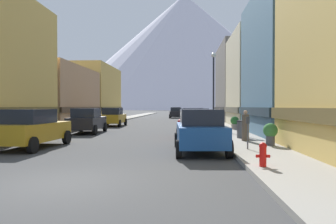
# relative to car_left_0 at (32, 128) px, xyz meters

# --- Properties ---
(ground_plane) EXTENTS (400.00, 400.00, 0.00)m
(ground_plane) POSITION_rel_car_left_0_xyz_m (3.80, -6.62, -0.90)
(ground_plane) COLOR #3C3C3C
(sidewalk_left) EXTENTS (2.50, 100.00, 0.15)m
(sidewalk_left) POSITION_rel_car_left_0_xyz_m (-2.45, 28.38, -0.82)
(sidewalk_left) COLOR gray
(sidewalk_left) RESTS_ON ground
(sidewalk_right) EXTENTS (2.50, 100.00, 0.15)m
(sidewalk_right) POSITION_rel_car_left_0_xyz_m (10.05, 28.38, -0.82)
(sidewalk_right) COLOR gray
(sidewalk_right) RESTS_ON ground
(storefront_left_2) EXTENTS (6.61, 12.62, 6.10)m
(storefront_left_2) POSITION_rel_car_left_0_xyz_m (-6.85, 18.94, 2.04)
(storefront_left_2) COLOR tan
(storefront_left_2) RESTS_ON ground
(storefront_left_3) EXTENTS (10.09, 12.62, 7.79)m
(storefront_left_3) POSITION_rel_car_left_0_xyz_m (-8.59, 32.14, 2.85)
(storefront_left_3) COLOR #D8B259
(storefront_left_3) RESTS_ON ground
(storefront_right_1) EXTENTS (8.19, 8.94, 9.04)m
(storefront_right_1) POSITION_rel_car_left_0_xyz_m (15.25, 6.39, 3.46)
(storefront_right_1) COLOR slate
(storefront_right_1) RESTS_ON ground
(storefront_right_2) EXTENTS (10.18, 8.90, 8.65)m
(storefront_right_2) POSITION_rel_car_left_0_xyz_m (16.24, 15.90, 3.27)
(storefront_right_2) COLOR beige
(storefront_right_2) RESTS_ON ground
(storefront_right_3) EXTENTS (9.57, 11.19, 9.55)m
(storefront_right_3) POSITION_rel_car_left_0_xyz_m (15.94, 26.36, 3.71)
(storefront_right_3) COLOR #66605B
(storefront_right_3) RESTS_ON ground
(car_left_0) EXTENTS (2.25, 4.48, 1.78)m
(car_left_0) POSITION_rel_car_left_0_xyz_m (0.00, 0.00, 0.00)
(car_left_0) COLOR #B28419
(car_left_0) RESTS_ON ground
(car_left_1) EXTENTS (2.25, 4.48, 1.78)m
(car_left_1) POSITION_rel_car_left_0_xyz_m (0.01, 8.21, 0.00)
(car_left_1) COLOR black
(car_left_1) RESTS_ON ground
(car_left_2) EXTENTS (2.14, 4.44, 1.78)m
(car_left_2) POSITION_rel_car_left_0_xyz_m (0.00, 16.39, 0.00)
(car_left_2) COLOR #B28419
(car_left_2) RESTS_ON ground
(car_right_0) EXTENTS (2.24, 4.48, 1.78)m
(car_right_0) POSITION_rel_car_left_0_xyz_m (7.61, -0.88, 0.00)
(car_right_0) COLOR #19478C
(car_right_0) RESTS_ON ground
(car_right_1) EXTENTS (2.24, 4.48, 1.78)m
(car_right_1) POSITION_rel_car_left_0_xyz_m (7.60, 5.43, 0.00)
(car_right_1) COLOR #9E1111
(car_right_1) RESTS_ON ground
(car_right_2) EXTENTS (2.06, 4.40, 1.78)m
(car_right_2) POSITION_rel_car_left_0_xyz_m (7.60, 12.20, 0.00)
(car_right_2) COLOR silver
(car_right_2) RESTS_ON ground
(car_driving_0) EXTENTS (2.06, 4.40, 1.78)m
(car_driving_0) POSITION_rel_car_left_0_xyz_m (5.40, 46.17, 0.00)
(car_driving_0) COLOR silver
(car_driving_0) RESTS_ON ground
(car_driving_1) EXTENTS (2.06, 4.40, 1.78)m
(car_driving_1) POSITION_rel_car_left_0_xyz_m (5.40, 38.88, 0.00)
(car_driving_1) COLOR black
(car_driving_1) RESTS_ON ground
(fire_hydrant_near) EXTENTS (0.40, 0.22, 0.70)m
(fire_hydrant_near) POSITION_rel_car_left_0_xyz_m (9.25, -4.77, -0.37)
(fire_hydrant_near) COLOR red
(fire_hydrant_near) RESTS_ON sidewalk_right
(parking_meter_near) EXTENTS (0.14, 0.10, 1.33)m
(parking_meter_near) POSITION_rel_car_left_0_xyz_m (9.55, -0.95, 0.11)
(parking_meter_near) COLOR #595960
(parking_meter_near) RESTS_ON sidewalk_right
(trash_bin_right) EXTENTS (0.59, 0.59, 0.98)m
(trash_bin_right) POSITION_rel_car_left_0_xyz_m (10.15, 3.77, -0.26)
(trash_bin_right) COLOR #4C5156
(trash_bin_right) RESTS_ON sidewalk_right
(potted_plant_0) EXTENTS (0.64, 0.64, 1.00)m
(potted_plant_0) POSITION_rel_car_left_0_xyz_m (10.80, 0.33, -0.16)
(potted_plant_0) COLOR #4C4C51
(potted_plant_0) RESTS_ON sidewalk_right
(potted_plant_1) EXTENTS (0.66, 0.66, 0.99)m
(potted_plant_1) POSITION_rel_car_left_0_xyz_m (10.80, 10.65, -0.21)
(potted_plant_1) COLOR gray
(potted_plant_1) RESTS_ON sidewalk_right
(pedestrian_0) EXTENTS (0.36, 0.36, 1.56)m
(pedestrian_0) POSITION_rel_car_left_0_xyz_m (10.05, 2.25, -0.03)
(pedestrian_0) COLOR brown
(pedestrian_0) RESTS_ON sidewalk_right
(pedestrian_1) EXTENTS (0.36, 0.36, 1.52)m
(pedestrian_1) POSITION_rel_car_left_0_xyz_m (10.05, 14.86, -0.05)
(pedestrian_1) COLOR brown
(pedestrian_1) RESTS_ON sidewalk_right
(streetlamp_right) EXTENTS (0.36, 0.36, 5.86)m
(streetlamp_right) POSITION_rel_car_left_0_xyz_m (9.15, 10.46, 3.09)
(streetlamp_right) COLOR black
(streetlamp_right) RESTS_ON sidewalk_right
(mountain_backdrop) EXTENTS (210.36, 210.36, 95.63)m
(mountain_backdrop) POSITION_rel_car_left_0_xyz_m (6.26, 253.38, 46.92)
(mountain_backdrop) COLOR silver
(mountain_backdrop) RESTS_ON ground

